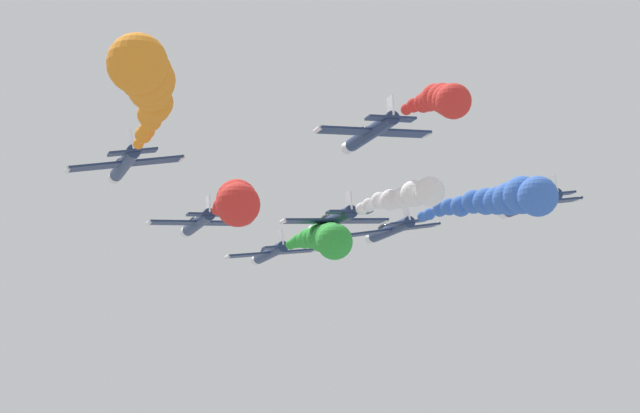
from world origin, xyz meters
TOP-DOWN VIEW (x-y plane):
  - airplane_lead at (-0.09, 15.72)m, footprint 9.54×10.35m
  - smoke_trail_lead at (-1.04, -4.00)m, footprint 3.63×19.16m
  - airplane_left_inner at (-9.59, 6.72)m, footprint 9.57×10.35m
  - smoke_trail_left_inner at (-11.38, -13.99)m, footprint 4.93×20.54m
  - airplane_right_inner at (8.67, 4.66)m, footprint 9.48×10.35m
  - smoke_trail_right_inner at (8.75, -18.14)m, footprint 3.04×22.41m
  - airplane_left_outer at (0.01, -3.38)m, footprint 9.56×10.35m
  - smoke_trail_left_outer at (0.88, -17.76)m, footprint 3.03×11.93m
  - airplane_right_outer at (-18.20, -4.48)m, footprint 9.48×10.35m
  - smoke_trail_right_outer at (-21.08, -31.70)m, footprint 6.56×28.07m
  - airplane_trailing at (19.19, -3.71)m, footprint 9.51×10.35m
  - airplane_high_slot at (-0.19, -13.09)m, footprint 9.57×10.35m
  - smoke_trail_high_slot at (-1.59, -29.28)m, footprint 3.88×14.30m

SIDE VIEW (x-z plane):
  - smoke_trail_lead at x=-1.04m, z-range 128.83..133.23m
  - smoke_trail_left_inner at x=-11.38m, z-range 129.23..134.39m
  - smoke_trail_left_outer at x=0.88m, z-range 131.11..133.41m
  - smoke_trail_right_inner at x=8.75m, z-range 130.41..134.50m
  - airplane_lead at x=-0.09m, z-range 131.37..133.97m
  - airplane_left_outer at x=0.01m, z-range 131.62..133.97m
  - airplane_right_inner at x=8.67m, z-range 132.35..135.18m
  - airplane_left_inner at x=-9.59m, z-range 132.60..134.94m
  - smoke_trail_right_outer at x=-21.08m, z-range 132.30..136.90m
  - airplane_trailing at x=19.19m, z-range 134.08..136.83m
  - airplane_right_outer at x=-18.20m, z-range 134.82..137.66m
  - smoke_trail_high_slot at x=-1.59m, z-range 133.95..138.60m
  - airplane_high_slot at x=-0.19m, z-range 137.08..139.41m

